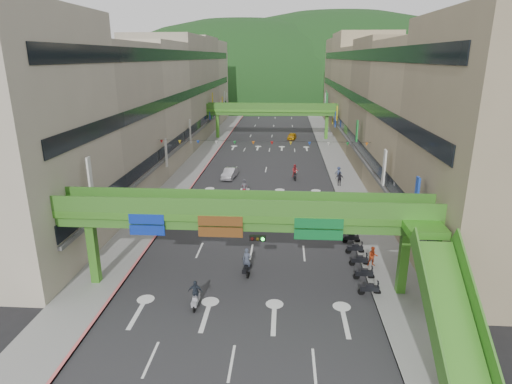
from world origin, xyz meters
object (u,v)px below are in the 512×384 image
Objects in this scene: scooter_rider_mid at (295,172)px; scooter_rider_near at (247,263)px; car_silver at (230,173)px; car_yellow at (292,136)px; overpass_near at (257,225)px; pedestrian_red at (373,258)px.

scooter_rider_near is at bearing -98.88° from scooter_rider_mid.
car_silver is 30.91m from car_yellow.
scooter_rider_mid is (3.23, 29.43, -4.09)m from overpass_near.
overpass_near is 5.01m from scooter_rider_near.
scooter_rider_mid reaches higher than car_silver.
pedestrian_red reaches higher than car_yellow.
scooter_rider_near reaches higher than scooter_rider_mid.
overpass_near is 7.36× the size of car_yellow.
pedestrian_red is (8.87, 4.47, -4.40)m from overpass_near.
car_silver is at bearing 99.93° from scooter_rider_near.
overpass_near is 29.88m from scooter_rider_mid.
car_silver is 1.11× the size of car_yellow.
car_yellow is 55.04m from pedestrian_red.
scooter_rider_mid is 0.51× the size of car_silver.
car_silver is at bearing -97.33° from car_yellow.
scooter_rider_near reaches higher than car_yellow.
overpass_near reaches higher than car_yellow.
car_silver is (-8.92, 0.19, -0.42)m from scooter_rider_mid.
overpass_near is 17.35× the size of pedestrian_red.
car_silver reaches higher than car_yellow.
scooter_rider_near is at bearing -171.75° from pedestrian_red.
overpass_near is 10.86m from pedestrian_red.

